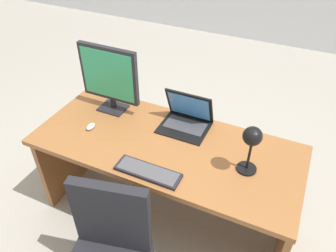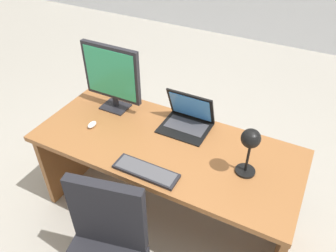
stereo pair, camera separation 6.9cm
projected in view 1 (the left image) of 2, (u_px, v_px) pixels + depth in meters
ground at (223, 113)px, 3.69m from camera, size 12.00×12.00×0.00m
desk at (169, 161)px, 2.33m from camera, size 1.78×0.76×0.73m
monitor at (109, 76)px, 2.32m from camera, size 0.45×0.16×0.50m
laptop at (187, 115)px, 2.29m from camera, size 0.34×0.28×0.26m
keyboard at (148, 172)px, 1.95m from camera, size 0.40×0.13×0.02m
mouse at (91, 127)px, 2.29m from camera, size 0.04×0.08×0.04m
desk_lamp at (252, 142)px, 1.82m from camera, size 0.12×0.14×0.34m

